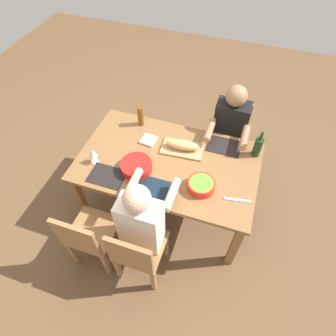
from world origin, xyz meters
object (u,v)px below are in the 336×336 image
(diner_far_center, at_px, (143,221))
(wine_bottle, at_px, (258,147))
(dining_table, at_px, (168,166))
(chair_near_left, at_px, (229,133))
(beer_bottle, at_px, (141,116))
(chair_far_center, at_px, (137,252))
(serving_bowl_salad, at_px, (201,185))
(napkin_stack, at_px, (149,140))
(wine_glass, at_px, (93,154))
(cutting_board, at_px, (182,149))
(bread_loaf, at_px, (183,145))
(serving_bowl_fruit, at_px, (136,166))
(chair_far_right, at_px, (87,236))
(diner_near_left, at_px, (229,129))

(diner_far_center, bearing_deg, wine_bottle, -127.87)
(diner_far_center, bearing_deg, dining_table, -90.00)
(chair_near_left, xyz_separation_m, beer_bottle, (0.88, 0.44, 0.37))
(chair_far_center, bearing_deg, chair_near_left, -105.52)
(diner_far_center, xyz_separation_m, serving_bowl_salad, (-0.37, -0.44, 0.09))
(napkin_stack, bearing_deg, wine_glass, 47.69)
(chair_near_left, xyz_separation_m, diner_far_center, (0.46, 1.47, 0.21))
(cutting_board, distance_m, wine_bottle, 0.70)
(cutting_board, xyz_separation_m, wine_bottle, (-0.68, -0.16, 0.10))
(bread_loaf, height_order, wine_bottle, wine_bottle)
(chair_far_center, bearing_deg, cutting_board, -94.96)
(chair_near_left, height_order, wine_glass, wine_glass)
(cutting_board, bearing_deg, serving_bowl_fruit, 48.24)
(cutting_board, bearing_deg, wine_bottle, -166.74)
(diner_far_center, distance_m, serving_bowl_salad, 0.58)
(chair_near_left, distance_m, serving_bowl_fruit, 1.27)
(chair_far_center, bearing_deg, dining_table, -90.00)
(serving_bowl_salad, height_order, cutting_board, serving_bowl_salad)
(bread_loaf, bearing_deg, serving_bowl_fruit, 48.24)
(serving_bowl_salad, bearing_deg, diner_far_center, 49.85)
(wine_bottle, xyz_separation_m, napkin_stack, (1.03, 0.15, -0.10))
(diner_far_center, distance_m, bread_loaf, 0.83)
(serving_bowl_salad, bearing_deg, serving_bowl_fruit, -1.91)
(diner_far_center, bearing_deg, chair_far_center, 90.00)
(bread_loaf, bearing_deg, dining_table, 63.69)
(chair_near_left, relative_size, chair_far_right, 1.00)
(dining_table, bearing_deg, chair_near_left, -119.05)
(wine_bottle, relative_size, beer_bottle, 1.32)
(wine_glass, bearing_deg, napkin_stack, -132.31)
(chair_far_center, height_order, bread_loaf, same)
(serving_bowl_fruit, distance_m, wine_bottle, 1.13)
(chair_far_right, xyz_separation_m, chair_far_center, (-0.46, 0.00, 0.00))
(chair_near_left, xyz_separation_m, chair_far_center, (0.46, 1.66, 0.00))
(dining_table, height_order, serving_bowl_salad, serving_bowl_salad)
(dining_table, distance_m, serving_bowl_fruit, 0.33)
(serving_bowl_salad, distance_m, cutting_board, 0.48)
(cutting_board, bearing_deg, diner_near_left, -128.53)
(chair_far_right, xyz_separation_m, bread_loaf, (-0.55, -1.01, 0.32))
(chair_far_center, height_order, serving_bowl_fruit, chair_far_center)
(diner_near_left, height_order, chair_far_center, diner_near_left)
(wine_bottle, height_order, napkin_stack, wine_bottle)
(chair_far_right, bearing_deg, dining_table, -119.05)
(chair_far_center, height_order, beer_bottle, beer_bottle)
(dining_table, relative_size, diner_far_center, 1.40)
(cutting_board, bearing_deg, chair_near_left, -119.77)
(diner_far_center, bearing_deg, chair_near_left, -107.35)
(dining_table, height_order, wine_glass, wine_glass)
(chair_far_right, height_order, serving_bowl_fruit, chair_far_right)
(chair_near_left, bearing_deg, chair_far_right, 60.95)
(wine_bottle, bearing_deg, dining_table, 23.75)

